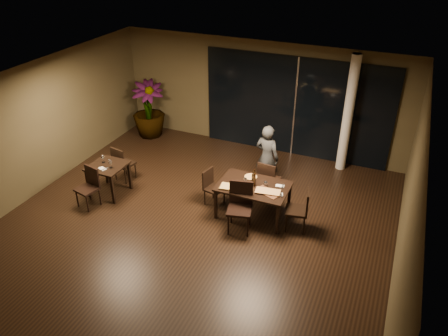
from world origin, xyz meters
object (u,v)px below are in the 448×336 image
at_px(chair_main_left, 212,185).
at_px(bottle_b, 254,180).
at_px(chair_main_near, 240,204).
at_px(chair_main_right, 301,208).
at_px(chair_side_far, 122,162).
at_px(chair_main_far, 268,178).
at_px(bottle_a, 253,177).
at_px(bottle_c, 254,177).
at_px(chair_side_near, 89,185).
at_px(side_table, 108,170).
at_px(diner, 267,158).
at_px(potted_plant, 148,109).
at_px(main_table, 253,188).

xyz_separation_m(chair_main_left, bottle_b, (1.03, -0.08, 0.44)).
distance_m(chair_main_near, chair_main_right, 1.25).
distance_m(chair_main_right, chair_side_far, 4.52).
bearing_deg(chair_main_right, chair_main_far, -141.40).
height_order(bottle_a, bottle_c, bottle_c).
relative_size(chair_main_right, bottle_c, 2.76).
bearing_deg(chair_main_left, chair_side_near, 126.34).
height_order(chair_main_left, chair_main_right, chair_main_right).
xyz_separation_m(chair_side_far, bottle_c, (3.42, -0.02, 0.41)).
distance_m(side_table, bottle_c, 3.44).
height_order(diner, potted_plant, potted_plant).
relative_size(chair_side_far, bottle_a, 3.17).
xyz_separation_m(side_table, bottle_a, (3.35, 0.59, 0.27)).
xyz_separation_m(diner, bottle_b, (0.11, -1.20, 0.09)).
relative_size(main_table, side_table, 1.88).
distance_m(side_table, chair_main_left, 2.45).
bearing_deg(chair_side_near, chair_side_far, 99.76).
bearing_deg(bottle_b, bottle_c, 111.84).
relative_size(chair_main_near, chair_side_far, 1.15).
distance_m(chair_main_far, chair_side_near, 4.02).
bearing_deg(bottle_b, main_table, 132.49).
xyz_separation_m(chair_side_near, bottle_c, (3.48, 1.13, 0.40)).
xyz_separation_m(chair_main_far, bottle_b, (-0.07, -0.76, 0.38)).
height_order(chair_side_far, potted_plant, potted_plant).
height_order(chair_side_near, bottle_a, bottle_a).
bearing_deg(bottle_c, bottle_b, -68.16).
bearing_deg(bottle_b, side_table, -171.89).
xyz_separation_m(bottle_a, bottle_b, (0.06, -0.10, 0.01)).
relative_size(chair_main_far, bottle_a, 3.28).
height_order(side_table, chair_main_right, chair_main_right).
bearing_deg(chair_main_right, chair_side_near, -89.09).
bearing_deg(main_table, potted_plant, 148.32).
relative_size(chair_main_far, diner, 0.58).
height_order(chair_main_far, bottle_c, bottle_c).
xyz_separation_m(chair_main_right, diner, (-1.17, 1.27, 0.28)).
bearing_deg(chair_main_near, chair_main_right, 6.80).
distance_m(main_table, bottle_c, 0.26).
bearing_deg(bottle_b, chair_side_near, -163.35).
bearing_deg(chair_main_near, bottle_c, 69.40).
bearing_deg(side_table, chair_side_far, 94.04).
bearing_deg(bottle_b, chair_main_right, -4.19).
distance_m(main_table, chair_main_near, 0.54).
distance_m(chair_main_left, chair_main_right, 2.10).
bearing_deg(bottle_c, chair_main_right, -8.42).
bearing_deg(bottle_c, diner, 93.88).
bearing_deg(chair_main_left, main_table, -82.23).
height_order(main_table, chair_main_right, chair_main_right).
relative_size(main_table, chair_main_far, 1.58).
distance_m(chair_main_far, diner, 0.55).
bearing_deg(chair_main_far, chair_main_left, 38.29).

